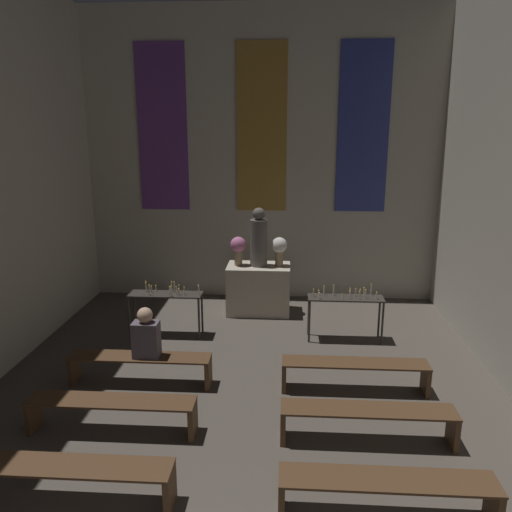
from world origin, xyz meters
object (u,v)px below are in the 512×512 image
(pew_second_left, at_px, (69,475))
(pew_third_right, at_px, (368,417))
(candle_rack_left, at_px, (166,299))
(pew_back_left, at_px, (140,363))
(flower_vase_left, at_px, (238,247))
(candle_rack_right, at_px, (346,303))
(statue, at_px, (259,240))
(person_seated, at_px, (146,335))
(altar, at_px, (259,289))
(pew_third_left, at_px, (112,408))
(pew_back_right, at_px, (355,370))
(pew_second_right, at_px, (387,489))
(flower_vase_right, at_px, (279,248))

(pew_second_left, relative_size, pew_third_right, 1.00)
(candle_rack_left, bearing_deg, pew_back_left, -88.51)
(flower_vase_left, relative_size, candle_rack_right, 0.44)
(statue, xyz_separation_m, pew_third_right, (1.49, -4.14, -1.14))
(statue, relative_size, person_seated, 1.57)
(flower_vase_left, height_order, pew_second_left, flower_vase_left)
(altar, relative_size, candle_rack_left, 0.95)
(candle_rack_left, xyz_separation_m, candle_rack_right, (3.08, 0.00, -0.00))
(pew_third_left, bearing_deg, pew_back_right, 21.36)
(pew_third_right, distance_m, person_seated, 3.13)
(pew_third_right, bearing_deg, pew_second_right, -90.00)
(candle_rack_right, relative_size, pew_second_left, 0.64)
(altar, xyz_separation_m, person_seated, (-1.38, -2.97, 0.27))
(pew_back_right, bearing_deg, flower_vase_right, 110.28)
(altar, relative_size, pew_second_left, 0.61)
(flower_vase_left, xyz_separation_m, person_seated, (-0.99, -2.97, -0.56))
(candle_rack_right, distance_m, pew_back_left, 3.51)
(pew_second_right, height_order, pew_back_left, same)
(candle_rack_left, distance_m, pew_third_left, 2.92)
(candle_rack_left, height_order, candle_rack_right, candle_rack_right)
(altar, height_order, pew_back_left, altar)
(flower_vase_right, bearing_deg, person_seated, -120.89)
(pew_back_left, height_order, pew_back_right, same)
(pew_second_left, height_order, pew_back_left, same)
(pew_second_left, distance_m, pew_third_right, 3.20)
(flower_vase_right, relative_size, pew_second_left, 0.28)
(pew_second_left, height_order, pew_second_right, same)
(flower_vase_right, xyz_separation_m, pew_third_left, (-1.88, -4.14, -0.99))
(statue, height_order, pew_second_left, statue)
(flower_vase_left, relative_size, candle_rack_left, 0.44)
(pew_second_left, relative_size, pew_back_right, 1.00)
(altar, height_order, candle_rack_right, candle_rack_right)
(pew_second_left, distance_m, pew_third_left, 1.17)
(candle_rack_left, bearing_deg, pew_third_right, -43.83)
(altar, xyz_separation_m, pew_third_left, (-1.49, -4.14, -0.16))
(candle_rack_left, xyz_separation_m, pew_second_right, (3.03, -4.07, -0.34))
(altar, distance_m, flower_vase_right, 0.92)
(pew_back_left, bearing_deg, flower_vase_left, 69.72)
(statue, relative_size, pew_second_left, 0.57)
(statue, height_order, pew_second_right, statue)
(pew_third_left, height_order, pew_third_right, same)
(pew_back_left, xyz_separation_m, person_seated, (0.11, -0.00, 0.43))
(candle_rack_left, relative_size, pew_second_left, 0.64)
(candle_rack_right, height_order, pew_second_right, candle_rack_right)
(pew_second_left, bearing_deg, statue, 74.30)
(pew_back_right, bearing_deg, altar, 116.65)
(altar, distance_m, candle_rack_left, 1.98)
(statue, distance_m, candle_rack_right, 2.13)
(flower_vase_right, xyz_separation_m, pew_back_right, (1.10, -2.97, -0.99))
(pew_second_right, bearing_deg, person_seated, 140.95)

